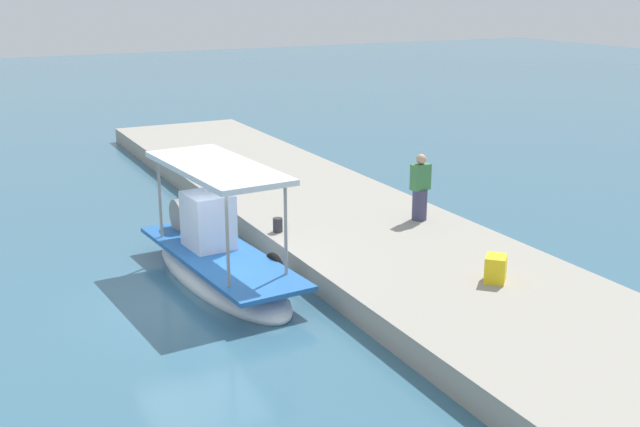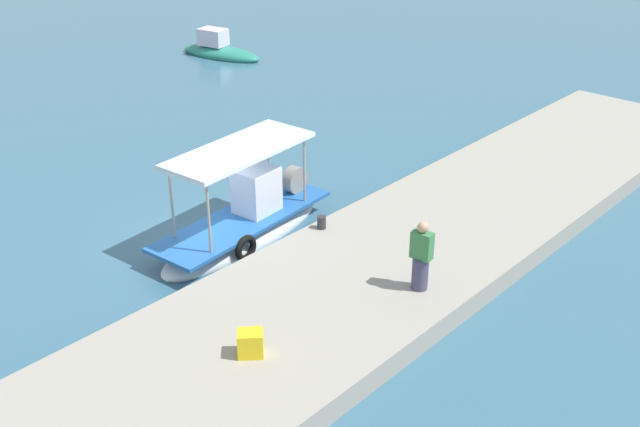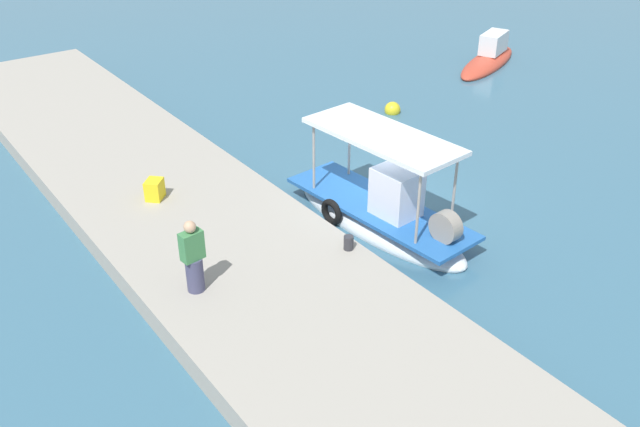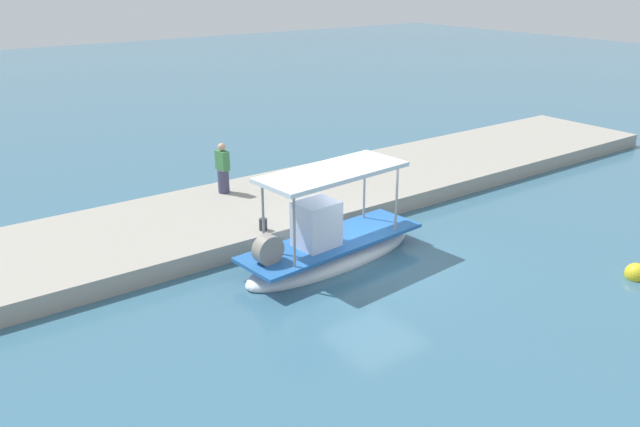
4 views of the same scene
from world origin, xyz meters
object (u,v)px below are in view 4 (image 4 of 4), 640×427
marker_buoy (636,274)px  main_fishing_boat (329,246)px  mooring_bollard (263,224)px  cargo_crate (343,170)px  fisherman_near_bollard (223,170)px

marker_buoy → main_fishing_boat: bearing=-43.7°
mooring_bollard → marker_buoy: (-6.97, 7.60, -0.61)m
cargo_crate → marker_buoy: (-1.90, 10.25, -0.71)m
fisherman_near_bollard → cargo_crate: fisherman_near_bollard is taller
fisherman_near_bollard → marker_buoy: fisherman_near_bollard is taller
mooring_bollard → marker_buoy: mooring_bollard is taller
fisherman_near_bollard → cargo_crate: bearing=166.6°
fisherman_near_bollard → cargo_crate: (-4.37, 1.04, -0.51)m
main_fishing_boat → mooring_bollard: (1.00, -1.90, 0.28)m
fisherman_near_bollard → marker_buoy: 12.98m
mooring_bollard → fisherman_near_bollard: bearing=-100.6°
main_fishing_boat → cargo_crate: 6.12m
main_fishing_boat → fisherman_near_bollard: 5.67m
cargo_crate → marker_buoy: 10.45m
fisherman_near_bollard → mooring_bollard: (0.69, 3.69, -0.61)m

